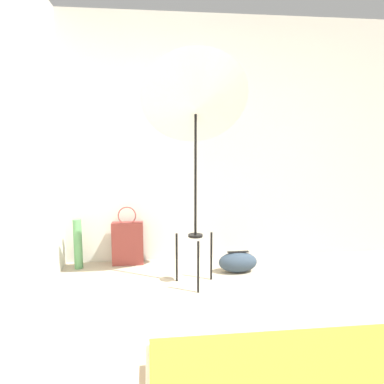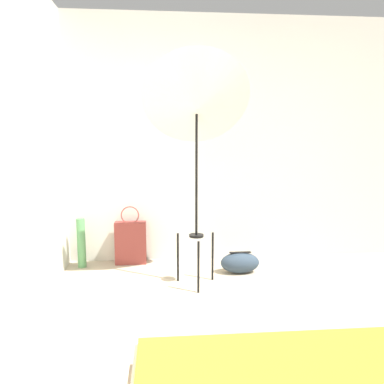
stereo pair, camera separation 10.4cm
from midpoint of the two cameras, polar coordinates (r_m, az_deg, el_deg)
wall_back at (r=4.05m, az=1.31°, el=7.79°), size 8.00×0.05×2.60m
wall_side_left at (r=2.73m, az=-25.60°, el=6.65°), size 0.05×8.00×2.60m
photo_umbrella at (r=3.29m, az=1.63°, el=13.16°), size 0.96×0.71×2.06m
tote_bag at (r=4.06m, az=-8.60°, el=-7.56°), size 0.33×0.12×0.62m
duffel_bag at (r=3.82m, az=8.11°, el=-10.61°), size 0.39×0.21×0.21m
paper_roll at (r=4.05m, az=-15.80°, el=-7.48°), size 0.09×0.09×0.52m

